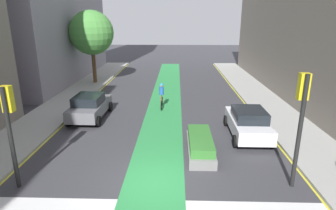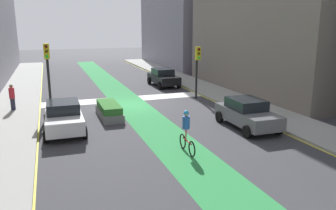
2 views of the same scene
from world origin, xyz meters
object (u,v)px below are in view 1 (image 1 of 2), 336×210
(car_grey_left_far, at_px, (90,106))
(cyclist_in_lane, at_px, (162,95))
(traffic_signal_near_left, at_px, (9,118))
(street_tree_near, at_px, (92,33))
(car_white_right_far, at_px, (248,122))
(median_planter, at_px, (200,145))
(traffic_signal_near_right, at_px, (301,110))

(car_grey_left_far, xyz_separation_m, cyclist_in_lane, (4.45, 2.20, 0.17))
(traffic_signal_near_left, bearing_deg, street_tree_near, 96.53)
(car_white_right_far, height_order, cyclist_in_lane, cyclist_in_lane)
(car_grey_left_far, distance_m, median_planter, 8.13)
(street_tree_near, distance_m, median_planter, 17.81)
(traffic_signal_near_right, distance_m, cyclist_in_lane, 11.11)
(traffic_signal_near_left, xyz_separation_m, street_tree_near, (-2.01, 17.57, 2.11))
(cyclist_in_lane, xyz_separation_m, street_tree_near, (-6.94, 7.77, 3.88))
(cyclist_in_lane, bearing_deg, car_grey_left_far, -153.72)
(cyclist_in_lane, distance_m, street_tree_near, 11.12)
(traffic_signal_near_left, distance_m, car_white_right_far, 11.19)
(median_planter, bearing_deg, cyclist_in_lane, 107.71)
(traffic_signal_near_left, relative_size, car_white_right_far, 0.92)
(traffic_signal_near_right, bearing_deg, car_white_right_far, 97.21)
(car_white_right_far, relative_size, car_grey_left_far, 1.00)
(traffic_signal_near_right, height_order, cyclist_in_lane, traffic_signal_near_right)
(median_planter, bearing_deg, car_grey_left_far, 144.94)
(car_white_right_far, height_order, car_grey_left_far, same)
(cyclist_in_lane, relative_size, median_planter, 0.54)
(street_tree_near, relative_size, median_planter, 1.98)
(traffic_signal_near_right, relative_size, median_planter, 1.27)
(car_grey_left_far, bearing_deg, median_planter, -35.06)
(car_white_right_far, bearing_deg, median_planter, -142.84)
(cyclist_in_lane, bearing_deg, car_white_right_far, -44.48)
(car_grey_left_far, bearing_deg, street_tree_near, 104.01)
(car_white_right_far, bearing_deg, traffic_signal_near_right, -82.79)
(median_planter, bearing_deg, street_tree_near, 121.97)
(cyclist_in_lane, height_order, street_tree_near, street_tree_near)
(traffic_signal_near_left, height_order, car_grey_left_far, traffic_signal_near_left)
(car_white_right_far, bearing_deg, car_grey_left_far, 164.40)
(street_tree_near, bearing_deg, car_white_right_far, -46.74)
(cyclist_in_lane, relative_size, street_tree_near, 0.27)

